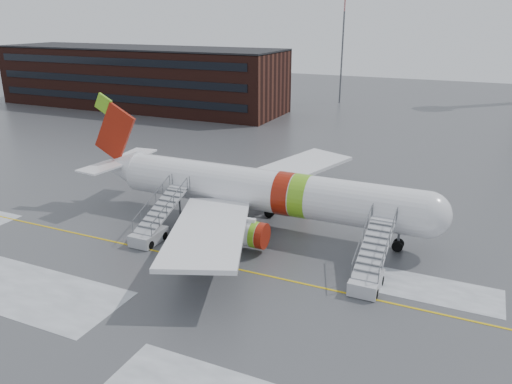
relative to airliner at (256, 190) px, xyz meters
The scene contains 7 objects.
ground 8.94m from the airliner, 115.01° to the right, with size 260.00×260.00×0.00m, color #494C4F.
airliner is the anchor object (origin of this frame).
airstair_fwd 13.82m from the airliner, 28.69° to the right, with size 2.05×7.70×3.48m.
airstair_aft 9.69m from the airliner, 135.93° to the right, with size 2.05×7.70×3.48m.
pushback_tug 7.21m from the airliner, 128.64° to the right, with size 2.84×2.53×1.44m.
terminal_building 67.94m from the airliner, 135.59° to the left, with size 62.00×16.11×12.30m.
light_mast_far_n 72.20m from the airliner, 99.26° to the left, with size 1.20×1.20×24.25m.
Camera 1 is at (21.20, -31.43, 18.39)m, focal length 35.00 mm.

